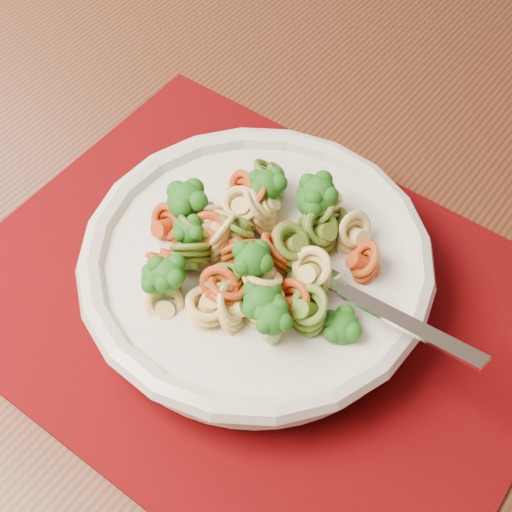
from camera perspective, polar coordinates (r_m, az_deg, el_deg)
The scene contains 5 objects.
dining_table at distance 0.68m, azimuth 6.64°, elevation -3.93°, with size 1.35×0.96×0.75m.
placemat at distance 0.54m, azimuth 0.02°, elevation -3.67°, with size 0.42×0.33×0.00m, color #570304.
pasta_bowl at distance 0.52m, azimuth 0.00°, elevation -0.67°, with size 0.26×0.26×0.05m.
pasta_broccoli_heap at distance 0.50m, azimuth 0.00°, elevation 0.40°, with size 0.22×0.22×0.06m, color #ECD075, non-canonical shape.
fork at distance 0.50m, azimuth 4.84°, elevation -1.64°, with size 0.19×0.02×0.01m, color silver, non-canonical shape.
Camera 1 is at (0.87, -0.12, 1.21)m, focal length 50.00 mm.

